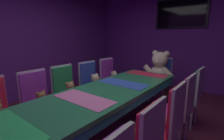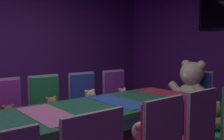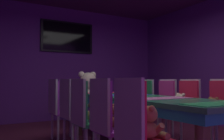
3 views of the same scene
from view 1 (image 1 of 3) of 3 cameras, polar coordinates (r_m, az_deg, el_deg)
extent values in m
plane|color=#591E33|center=(2.63, -1.85, -22.40)|extent=(7.90, 7.90, 0.00)
cube|color=#59267F|center=(5.07, 22.19, 10.00)|extent=(5.20, 0.12, 2.80)
cube|color=#59267F|center=(4.33, -29.90, 9.19)|extent=(0.12, 6.40, 2.80)
cube|color=#26724C|center=(2.30, -1.97, -7.49)|extent=(0.90, 2.93, 0.05)
cube|color=teal|center=(2.33, -1.96, -9.23)|extent=(0.88, 2.87, 0.10)
cylinder|color=#4C3826|center=(3.35, 18.15, -8.60)|extent=(0.07, 0.07, 0.69)
cylinder|color=#4C3826|center=(3.65, 6.75, -6.38)|extent=(0.07, 0.07, 0.69)
cube|color=green|center=(1.63, -32.61, -16.77)|extent=(0.77, 0.32, 0.01)
cube|color=pink|center=(2.01, -9.65, -9.69)|extent=(0.77, 0.32, 0.01)
cube|color=blue|center=(2.61, 3.87, -4.54)|extent=(0.77, 0.32, 0.01)
cube|color=#E52D4C|center=(3.31, 11.93, -1.30)|extent=(0.77, 0.32, 0.01)
cylinder|color=#B2B2B7|center=(2.73, -31.89, -17.68)|extent=(0.04, 0.04, 0.42)
cylinder|color=#9E7247|center=(2.40, -32.65, -12.71)|extent=(0.05, 0.13, 0.12)
cylinder|color=#9E7247|center=(2.34, -32.79, -15.03)|extent=(0.06, 0.14, 0.06)
cube|color=purple|center=(2.63, -22.83, -12.38)|extent=(0.40, 0.40, 0.04)
cube|color=purple|center=(2.69, -25.19, -5.91)|extent=(0.05, 0.38, 0.50)
cube|color=#B2B2B7|center=(2.71, -25.40, -5.81)|extent=(0.03, 0.41, 0.55)
cylinder|color=#B2B2B7|center=(2.68, -17.55, -17.01)|extent=(0.04, 0.04, 0.42)
cylinder|color=#B2B2B7|center=(2.54, -23.82, -19.18)|extent=(0.04, 0.04, 0.42)
cylinder|color=#B2B2B7|center=(2.92, -21.26, -14.74)|extent=(0.04, 0.04, 0.42)
cylinder|color=#B2B2B7|center=(2.80, -27.10, -16.51)|extent=(0.04, 0.04, 0.42)
ellipsoid|color=brown|center=(2.60, -22.99, -10.55)|extent=(0.16, 0.16, 0.13)
sphere|color=brown|center=(2.54, -23.03, -8.24)|extent=(0.13, 0.13, 0.13)
sphere|color=#99663C|center=(2.51, -22.53, -8.69)|extent=(0.05, 0.05, 0.05)
sphere|color=brown|center=(2.56, -22.34, -6.91)|extent=(0.05, 0.05, 0.05)
sphere|color=brown|center=(2.52, -24.23, -7.38)|extent=(0.05, 0.05, 0.05)
cylinder|color=brown|center=(2.60, -21.11, -10.06)|extent=(0.04, 0.11, 0.11)
cylinder|color=brown|center=(2.53, -24.23, -10.92)|extent=(0.04, 0.11, 0.11)
cylinder|color=brown|center=(2.55, -20.90, -11.86)|extent=(0.05, 0.12, 0.05)
cylinder|color=brown|center=(2.51, -22.57, -12.36)|extent=(0.05, 0.12, 0.05)
cube|color=#268C4C|center=(2.91, -14.08, -9.45)|extent=(0.40, 0.40, 0.04)
cube|color=#268C4C|center=(2.97, -16.50, -3.70)|extent=(0.05, 0.38, 0.50)
cube|color=#B2B2B7|center=(2.98, -16.74, -3.62)|extent=(0.03, 0.41, 0.55)
cylinder|color=#B2B2B7|center=(2.98, -9.41, -13.54)|extent=(0.04, 0.04, 0.42)
cylinder|color=#B2B2B7|center=(2.80, -14.39, -15.52)|extent=(0.04, 0.04, 0.42)
cylinder|color=#B2B2B7|center=(3.20, -13.40, -11.85)|extent=(0.04, 0.04, 0.42)
cylinder|color=#B2B2B7|center=(3.03, -18.22, -13.51)|extent=(0.04, 0.04, 0.42)
ellipsoid|color=#9E7247|center=(2.88, -14.17, -7.68)|extent=(0.17, 0.17, 0.14)
sphere|color=#9E7247|center=(2.83, -14.11, -5.38)|extent=(0.14, 0.14, 0.14)
sphere|color=tan|center=(2.80, -13.50, -5.77)|extent=(0.05, 0.05, 0.05)
sphere|color=#9E7247|center=(2.86, -13.53, -4.11)|extent=(0.05, 0.05, 0.05)
sphere|color=#9E7247|center=(2.80, -15.18, -4.54)|extent=(0.05, 0.05, 0.05)
cylinder|color=#9E7247|center=(2.90, -12.41, -7.17)|extent=(0.05, 0.12, 0.11)
cylinder|color=#9E7247|center=(2.80, -15.12, -7.99)|extent=(0.05, 0.12, 0.11)
cylinder|color=#9E7247|center=(2.84, -11.99, -8.84)|extent=(0.06, 0.13, 0.06)
cylinder|color=#9E7247|center=(2.78, -13.43, -9.31)|extent=(0.06, 0.13, 0.06)
cube|color=#2D47B2|center=(3.23, -5.88, -7.02)|extent=(0.40, 0.40, 0.04)
cube|color=#2D47B2|center=(3.28, -8.26, -1.89)|extent=(0.05, 0.38, 0.50)
cube|color=#B2B2B7|center=(3.29, -8.52, -1.84)|extent=(0.03, 0.41, 0.55)
cylinder|color=#B2B2B7|center=(3.32, -1.83, -10.66)|extent=(0.04, 0.04, 0.42)
cylinder|color=#B2B2B7|center=(3.10, -5.69, -12.39)|extent=(0.04, 0.04, 0.42)
cylinder|color=#B2B2B7|center=(3.52, -5.90, -9.40)|extent=(0.04, 0.04, 0.42)
cylinder|color=#B2B2B7|center=(3.31, -9.78, -10.89)|extent=(0.04, 0.04, 0.42)
ellipsoid|color=beige|center=(3.20, -5.92, -5.25)|extent=(0.19, 0.19, 0.15)
sphere|color=beige|center=(3.15, -5.75, -2.89)|extent=(0.15, 0.15, 0.15)
sphere|color=#FDDCAD|center=(3.12, -5.05, -3.25)|extent=(0.06, 0.06, 0.06)
sphere|color=beige|center=(3.19, -5.28, -1.63)|extent=(0.06, 0.06, 0.06)
sphere|color=beige|center=(3.11, -6.73, -2.02)|extent=(0.06, 0.06, 0.06)
cylinder|color=beige|center=(3.23, -4.24, -4.73)|extent=(0.05, 0.14, 0.13)
cylinder|color=beige|center=(3.10, -6.63, -5.50)|extent=(0.05, 0.14, 0.13)
cylinder|color=beige|center=(3.17, -3.61, -6.35)|extent=(0.07, 0.14, 0.07)
cylinder|color=beige|center=(3.10, -4.87, -6.80)|extent=(0.07, 0.14, 0.07)
cube|color=purple|center=(3.67, 0.52, -4.68)|extent=(0.40, 0.40, 0.04)
cube|color=purple|center=(3.71, -1.68, -0.19)|extent=(0.05, 0.38, 0.50)
cube|color=#B2B2B7|center=(3.72, -1.94, -0.15)|extent=(0.03, 0.41, 0.55)
cylinder|color=#B2B2B7|center=(3.77, 3.96, -7.91)|extent=(0.04, 0.04, 0.42)
cylinder|color=#B2B2B7|center=(3.53, 1.01, -9.30)|extent=(0.04, 0.04, 0.42)
cylinder|color=#B2B2B7|center=(3.95, 0.07, -6.97)|extent=(0.04, 0.04, 0.42)
cylinder|color=#B2B2B7|center=(3.71, -2.98, -8.21)|extent=(0.04, 0.04, 0.42)
ellipsoid|color=beige|center=(3.64, 0.53, -3.29)|extent=(0.16, 0.16, 0.13)
sphere|color=beige|center=(3.60, 0.71, -1.50)|extent=(0.13, 0.13, 0.13)
sphere|color=#FDDCAD|center=(3.58, 1.28, -1.75)|extent=(0.05, 0.05, 0.05)
sphere|color=beige|center=(3.64, 1.00, -0.57)|extent=(0.05, 0.05, 0.05)
sphere|color=beige|center=(3.56, 0.05, -0.83)|extent=(0.05, 0.05, 0.05)
cylinder|color=beige|center=(3.68, 1.72, -2.91)|extent=(0.05, 0.12, 0.11)
cylinder|color=beige|center=(3.55, 0.16, -3.44)|extent=(0.05, 0.12, 0.11)
cylinder|color=beige|center=(3.62, 2.29, -4.09)|extent=(0.06, 0.12, 0.06)
cylinder|color=beige|center=(3.56, 1.48, -4.39)|extent=(0.06, 0.12, 0.06)
cube|color=red|center=(1.41, 13.03, -21.33)|extent=(0.05, 0.38, 0.50)
cube|color=#B2B2B7|center=(1.40, 13.89, -21.56)|extent=(0.03, 0.41, 0.55)
sphere|color=brown|center=(1.51, 5.74, -20.66)|extent=(0.14, 0.14, 0.14)
sphere|color=#99663C|center=(1.54, 4.11, -20.45)|extent=(0.05, 0.05, 0.05)
sphere|color=brown|center=(1.43, 5.14, -19.99)|extent=(0.05, 0.05, 0.05)
sphere|color=brown|center=(1.51, 7.43, -18.24)|extent=(0.05, 0.05, 0.05)
cylinder|color=brown|center=(1.64, 6.76, -22.42)|extent=(0.05, 0.12, 0.12)
cube|color=red|center=(2.08, 15.47, -18.46)|extent=(0.40, 0.40, 0.04)
cube|color=red|center=(1.91, 21.02, -12.60)|extent=(0.05, 0.38, 0.50)
cube|color=#B2B2B7|center=(1.91, 21.65, -12.72)|extent=(0.03, 0.41, 0.55)
cylinder|color=#B2B2B7|center=(2.38, 12.94, -20.66)|extent=(0.04, 0.04, 0.42)
ellipsoid|color=beige|center=(2.03, 15.63, -15.88)|extent=(0.19, 0.19, 0.15)
sphere|color=beige|center=(1.98, 15.39, -12.18)|extent=(0.15, 0.15, 0.15)
sphere|color=#FDDCAD|center=(2.00, 13.95, -12.18)|extent=(0.06, 0.06, 0.06)
sphere|color=beige|center=(1.90, 15.28, -11.29)|extent=(0.06, 0.06, 0.06)
sphere|color=beige|center=(2.00, 16.59, -10.17)|extent=(0.06, 0.06, 0.06)
cylinder|color=beige|center=(1.96, 13.41, -16.35)|extent=(0.05, 0.14, 0.13)
cylinder|color=beige|center=(2.12, 15.66, -14.22)|extent=(0.05, 0.14, 0.13)
cylinder|color=beige|center=(2.06, 11.60, -16.94)|extent=(0.07, 0.14, 0.07)
cylinder|color=beige|center=(2.14, 12.86, -15.82)|extent=(0.07, 0.14, 0.07)
cube|color=#CC338C|center=(2.51, 19.99, -13.30)|extent=(0.40, 0.40, 0.04)
cube|color=#CC338C|center=(2.37, 24.61, -8.14)|extent=(0.05, 0.38, 0.50)
cube|color=#B2B2B7|center=(2.37, 25.12, -8.22)|extent=(0.03, 0.41, 0.55)
cylinder|color=#B2B2B7|center=(2.72, 24.09, -17.07)|extent=(0.04, 0.04, 0.42)
cylinder|color=#B2B2B7|center=(2.44, 22.13, -20.31)|extent=(0.04, 0.04, 0.42)
cylinder|color=#B2B2B7|center=(2.79, 17.48, -15.75)|extent=(0.04, 0.04, 0.42)
cylinder|color=#B2B2B7|center=(2.53, 14.78, -18.66)|extent=(0.04, 0.04, 0.42)
cube|color=#268C4C|center=(3.06, 23.62, -9.05)|extent=(0.40, 0.40, 0.04)
cube|color=#268C4C|center=(2.95, 27.44, -4.65)|extent=(0.05, 0.38, 0.50)
cube|color=#B2B2B7|center=(2.94, 27.85, -4.71)|extent=(0.03, 0.41, 0.55)
cylinder|color=#B2B2B7|center=(3.26, 26.79, -12.42)|extent=(0.04, 0.04, 0.42)
cylinder|color=#B2B2B7|center=(2.97, 25.53, -14.65)|extent=(0.04, 0.04, 0.42)
cylinder|color=#B2B2B7|center=(3.32, 21.29, -11.48)|extent=(0.04, 0.04, 0.42)
cylinder|color=#B2B2B7|center=(3.04, 19.49, -13.55)|extent=(0.04, 0.04, 0.42)
ellipsoid|color=tan|center=(3.03, 23.78, -7.22)|extent=(0.19, 0.19, 0.15)
sphere|color=tan|center=(2.99, 23.69, -4.72)|extent=(0.15, 0.15, 0.15)
sphere|color=tan|center=(3.01, 22.73, -4.78)|extent=(0.06, 0.06, 0.06)
sphere|color=tan|center=(2.92, 23.81, -3.96)|extent=(0.06, 0.06, 0.06)
sphere|color=tan|center=(3.03, 24.35, -3.48)|extent=(0.06, 0.06, 0.06)
cylinder|color=tan|center=(2.94, 22.62, -7.34)|extent=(0.05, 0.13, 0.12)
cylinder|color=tan|center=(3.12, 23.55, -6.38)|extent=(0.05, 0.13, 0.12)
cylinder|color=tan|center=(3.02, 21.21, -8.04)|extent=(0.06, 0.14, 0.06)
cylinder|color=tan|center=(3.12, 21.75, -7.51)|extent=(0.06, 0.14, 0.06)
cube|color=#2D47B2|center=(3.95, 15.84, -3.92)|extent=(0.40, 0.40, 0.04)
cube|color=#2D47B2|center=(4.06, 17.01, 0.33)|extent=(0.38, 0.05, 0.50)
cube|color=#B2B2B7|center=(4.08, 17.12, 0.37)|extent=(0.41, 0.03, 0.55)
cylinder|color=#B2B2B7|center=(4.11, 18.59, -6.84)|extent=(0.04, 0.04, 0.42)
cylinder|color=#B2B2B7|center=(3.82, 16.97, -8.13)|extent=(0.04, 0.04, 0.42)
cylinder|color=#B2B2B7|center=(4.22, 14.47, -6.13)|extent=(0.04, 0.04, 0.42)
cylinder|color=#B2B2B7|center=(3.94, 12.59, -7.31)|extent=(0.04, 0.04, 0.42)
ellipsoid|color=beige|center=(3.90, 16.01, -0.96)|extent=(0.43, 0.43, 0.34)
sphere|color=beige|center=(3.82, 16.05, 3.47)|extent=(0.34, 0.34, 0.34)
sphere|color=#FFF2C8|center=(3.71, 15.35, 2.89)|extent=(0.13, 0.13, 0.13)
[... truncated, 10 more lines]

